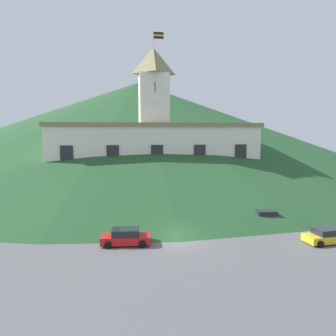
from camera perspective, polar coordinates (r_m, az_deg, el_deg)
name	(u,v)px	position (r m, az deg, el deg)	size (l,w,h in m)	color
ground_plane	(181,242)	(30.84, 2.32, -12.78)	(160.00, 160.00, 0.00)	#565659
civic_building	(154,154)	(52.51, -2.47, 2.49)	(32.70, 9.40, 25.48)	silver
banner_fence	(160,198)	(45.05, -1.32, -5.23)	(31.51, 0.12, 2.16)	gold
hillside_backdrop	(138,125)	(94.87, -5.23, 7.38)	(132.09, 132.09, 23.88)	#234C28
street_lamp_far_left	(113,179)	(44.95, -9.49, -1.85)	(1.26, 0.36, 5.24)	black
street_lamp_right	(193,181)	(46.17, 4.41, -2.24)	(1.26, 0.36, 4.39)	black
car_yellow_coupe	(327,236)	(33.79, 25.96, -10.60)	(4.35, 2.43, 1.35)	yellow
car_red_sedan	(126,237)	(30.26, -7.36, -11.87)	(4.52, 2.39, 1.45)	red
car_silver_hatch	(265,218)	(38.00, 16.60, -8.28)	(3.93, 2.08, 1.50)	#B7B7BC
pedestrian	(91,206)	(41.87, -13.25, -6.40)	(0.56, 0.56, 1.83)	#282D3D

